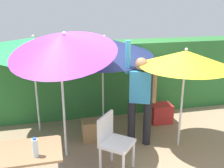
# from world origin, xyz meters

# --- Properties ---
(ground_plane) EXTENTS (24.00, 24.00, 0.00)m
(ground_plane) POSITION_xyz_m (0.00, 0.00, 0.00)
(ground_plane) COLOR #9E8466
(hedge_row) EXTENTS (8.00, 0.70, 1.62)m
(hedge_row) POSITION_xyz_m (0.00, 1.69, 0.81)
(hedge_row) COLOR #2D7033
(hedge_row) RESTS_ON ground_plane
(umbrella_rainbow) EXTENTS (1.50, 1.50, 1.78)m
(umbrella_rainbow) POSITION_xyz_m (1.12, -0.17, 1.60)
(umbrella_rainbow) COLOR silver
(umbrella_rainbow) RESTS_ON ground_plane
(umbrella_orange) EXTENTS (2.00, 2.02, 1.94)m
(umbrella_orange) POSITION_xyz_m (-0.01, 1.01, 1.65)
(umbrella_orange) COLOR silver
(umbrella_orange) RESTS_ON ground_plane
(umbrella_yellow) EXTENTS (1.70, 1.65, 2.33)m
(umbrella_yellow) POSITION_xyz_m (-0.84, -0.06, 1.90)
(umbrella_yellow) COLOR silver
(umbrella_yellow) RESTS_ON ground_plane
(umbrella_navy) EXTENTS (1.77, 1.74, 2.07)m
(umbrella_navy) POSITION_xyz_m (-1.32, 1.00, 1.71)
(umbrella_navy) COLOR silver
(umbrella_navy) RESTS_ON ground_plane
(person_vendor) EXTENTS (0.54, 0.35, 1.88)m
(person_vendor) POSITION_xyz_m (0.45, 0.07, 0.93)
(person_vendor) COLOR black
(person_vendor) RESTS_ON ground_plane
(chair_plastic) EXTENTS (0.62, 0.62, 0.89)m
(chair_plastic) POSITION_xyz_m (-0.19, -0.58, 0.51)
(chair_plastic) COLOR silver
(chair_plastic) RESTS_ON ground_plane
(cooler_box) EXTENTS (0.44, 0.35, 0.40)m
(cooler_box) POSITION_xyz_m (1.19, 0.80, 0.20)
(cooler_box) COLOR red
(cooler_box) RESTS_ON ground_plane
(crate_cardboard) EXTENTS (0.44, 0.30, 0.39)m
(crate_cardboard) POSITION_xyz_m (-0.33, 0.39, 0.19)
(crate_cardboard) COLOR #9E7A4C
(crate_cardboard) RESTS_ON ground_plane
(folding_table) EXTENTS (0.80, 0.60, 0.79)m
(folding_table) POSITION_xyz_m (-1.36, -1.06, 0.69)
(folding_table) COLOR #4C4C51
(folding_table) RESTS_ON ground_plane
(bottle_water) EXTENTS (0.07, 0.07, 0.24)m
(bottle_water) POSITION_xyz_m (-1.26, -1.22, 0.90)
(bottle_water) COLOR silver
(bottle_water) RESTS_ON folding_table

